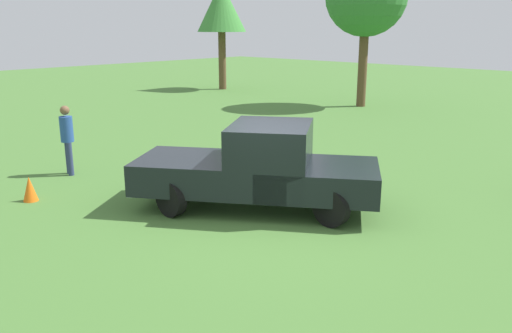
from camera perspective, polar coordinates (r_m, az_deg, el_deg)
ground_plane at (r=10.44m, az=1.06°, el=-5.79°), size 80.00×80.00×0.00m
pickup_truck at (r=10.81m, az=0.67°, el=0.08°), size 5.18×4.26×1.79m
person_bystander at (r=14.15m, az=-19.79°, el=3.15°), size 0.40×0.40×1.78m
tree_back_right at (r=31.84m, az=-3.77°, el=16.74°), size 2.85×2.85×6.15m
traffic_cone at (r=12.46m, az=-23.31°, el=-2.23°), size 0.32×0.32×0.55m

